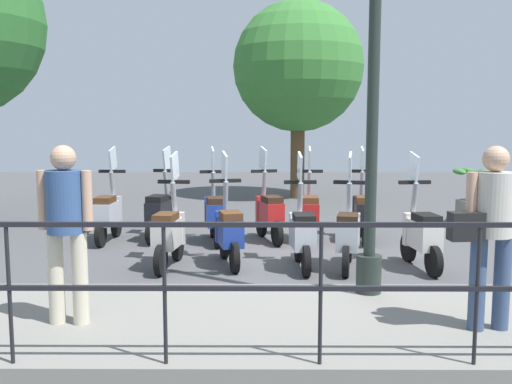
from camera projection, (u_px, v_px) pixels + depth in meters
The scene contains 19 objects.
ground_plane at pixel (290, 254), 8.42m from camera, with size 28.00×28.00×0.00m, color #4C4C4F.
promenade_walkway at pixel (308, 324), 5.28m from camera, with size 2.20×20.00×0.15m.
fence_railing at pixel (321, 267), 4.14m from camera, with size 0.04×16.03×1.07m.
lamp_post_near at pixel (373, 98), 5.77m from camera, with size 0.26×0.90×4.55m.
pedestrian_with_bag at pixel (491, 224), 4.83m from camera, with size 0.35×0.64×1.59m.
pedestrian_distant at pixel (66, 221), 4.98m from camera, with size 0.34×0.49×1.59m.
tree_distant at pixel (298, 67), 14.30m from camera, with size 3.28×3.28×4.97m.
potted_palm at pixel (471, 201), 10.90m from camera, with size 1.06×0.66×1.05m.
scooter_near_0 at pixel (421, 233), 7.50m from camera, with size 1.23×0.45×1.54m.
scooter_near_1 at pixel (348, 233), 7.50m from camera, with size 1.22×0.49×1.54m.
scooter_near_2 at pixel (302, 233), 7.52m from camera, with size 1.23×0.44×1.54m.
scooter_near_3 at pixel (229, 230), 7.70m from camera, with size 1.22×0.50×1.54m.
scooter_near_4 at pixel (169, 232), 7.57m from camera, with size 1.23×0.44×1.54m.
scooter_far_0 at pixel (363, 212), 9.27m from camera, with size 1.23×0.44×1.54m.
scooter_far_1 at pixel (310, 212), 9.25m from camera, with size 1.23×0.44×1.54m.
scooter_far_2 at pixel (269, 212), 9.28m from camera, with size 1.20×0.54×1.54m.
scooter_far_3 at pixel (215, 213), 9.16m from camera, with size 1.23×0.46×1.54m.
scooter_far_4 at pixel (161, 211), 9.37m from camera, with size 1.22×0.49×1.54m.
scooter_far_5 at pixel (108, 212), 9.23m from camera, with size 1.23×0.44×1.54m.
Camera 1 is at (-8.25, 0.45, 1.93)m, focal length 40.00 mm.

